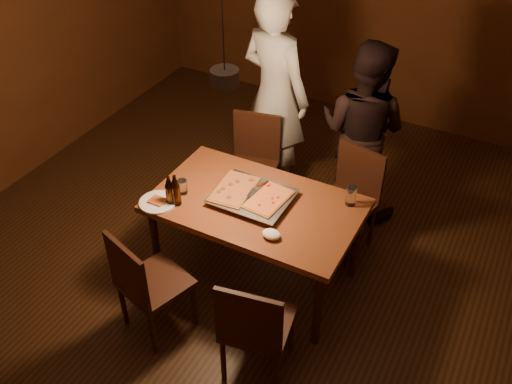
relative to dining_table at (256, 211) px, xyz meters
The scene contains 19 objects.
room_shell 0.75m from the dining_table, 149.34° to the right, with size 6.00×6.00×6.00m.
dining_table is the anchor object (origin of this frame).
chair_far_left 0.94m from the dining_table, 119.15° to the left, with size 0.50×0.50×0.49m.
chair_far_right 0.88m from the dining_table, 56.53° to the left, with size 0.50×0.50×0.49m.
chair_near_left 0.94m from the dining_table, 116.54° to the right, with size 0.53×0.53×0.49m.
chair_near_right 0.92m from the dining_table, 62.80° to the right, with size 0.49×0.49×0.49m.
pizza_tray 0.11m from the dining_table, 160.30° to the left, with size 0.55×0.45×0.05m, color silver.
pizza_meat 0.22m from the dining_table, behind, with size 0.25×0.40×0.02m, color maroon.
pizza_cheese 0.16m from the dining_table, 10.77° to the left, with size 0.23×0.36×0.02m, color gold.
spatula 0.14m from the dining_table, 154.39° to the left, with size 0.09×0.24×0.04m, color silver, non-canonical shape.
beer_bottle_a 0.64m from the dining_table, 151.73° to the right, with size 0.06×0.06×0.24m.
beer_bottle_b 0.60m from the dining_table, 150.85° to the right, with size 0.07×0.07×0.25m.
water_glass_left 0.57m from the dining_table, 164.53° to the right, with size 0.07×0.07×0.11m, color silver.
water_glass_right 0.69m from the dining_table, 26.90° to the left, with size 0.07×0.07×0.15m, color silver.
plate_slice 0.71m from the dining_table, 151.92° to the right, with size 0.27×0.27×0.03m.
napkin 0.39m from the dining_table, 46.42° to the right, with size 0.13×0.10×0.05m, color white.
diner_white 1.30m from the dining_table, 110.40° to the left, with size 0.69×0.45×1.89m, color silver.
diner_dark 1.28m from the dining_table, 73.42° to the left, with size 0.78×0.60×1.60m, color black.
pendant_lamp 1.10m from the dining_table, 149.34° to the right, with size 0.18×0.18×1.10m.
Camera 1 is at (1.66, -2.72, 3.34)m, focal length 40.00 mm.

